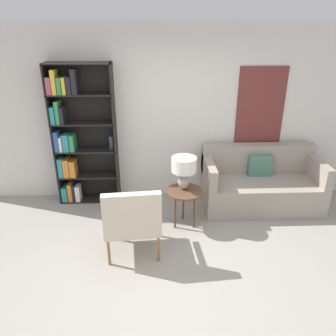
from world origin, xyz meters
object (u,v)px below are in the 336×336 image
couch (260,185)px  bookshelf (76,137)px  armchair (132,219)px  table_lamp (184,168)px  side_table (184,195)px

couch → bookshelf: bearing=174.6°
armchair → couch: size_ratio=0.53×
table_lamp → couch: bearing=20.9°
armchair → bookshelf: bearing=122.2°
armchair → side_table: (0.68, 0.66, -0.05)m
side_table → bookshelf: bearing=153.3°
bookshelf → armchair: bearing=-57.8°
couch → side_table: couch is taller
bookshelf → couch: bookshelf is taller
table_lamp → side_table: bearing=-81.9°
couch → side_table: (-1.23, -0.54, 0.14)m
side_table → table_lamp: 0.38m
side_table → couch: bearing=23.5°
armchair → side_table: size_ratio=1.70×
couch → armchair: bearing=-147.9°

